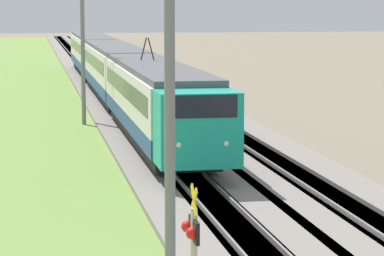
{
  "coord_description": "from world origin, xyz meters",
  "views": [
    {
      "loc": [
        -13.65,
        5.51,
        6.38
      ],
      "look_at": [
        17.25,
        0.0,
        2.14
      ],
      "focal_mm": 85.0,
      "sensor_mm": 36.0,
      "label": 1
    }
  ],
  "objects": [
    {
      "name": "catenary_mast_mid",
      "position": [
        34.36,
        2.72,
        4.87
      ],
      "size": [
        0.22,
        2.56,
        9.44
      ],
      "color": "slate",
      "rests_on": "ground"
    },
    {
      "name": "track_main",
      "position": [
        50.0,
        0.0,
        0.16
      ],
      "size": [
        240.0,
        1.57,
        0.45
      ],
      "color": "#4C4238",
      "rests_on": "ground"
    },
    {
      "name": "passenger_train",
      "position": [
        47.02,
        0.0,
        2.26
      ],
      "size": [
        63.06,
        2.91,
        4.86
      ],
      "rotation": [
        0.0,
        0.0,
        3.14
      ],
      "color": "#19A88E",
      "rests_on": "ground"
    },
    {
      "name": "ballast_adjacent",
      "position": [
        50.0,
        -4.0,
        0.15
      ],
      "size": [
        240.0,
        4.4,
        0.3
      ],
      "color": "gray",
      "rests_on": "ground"
    },
    {
      "name": "ballast_main",
      "position": [
        50.0,
        0.0,
        0.15
      ],
      "size": [
        240.0,
        4.4,
        0.3
      ],
      "color": "gray",
      "rests_on": "ground"
    },
    {
      "name": "track_adjacent",
      "position": [
        50.0,
        -4.0,
        0.16
      ],
      "size": [
        240.0,
        1.57,
        0.45
      ],
      "color": "#4C4238",
      "rests_on": "ground"
    },
    {
      "name": "catenary_mast_near",
      "position": [
        4.28,
        2.71,
        4.62
      ],
      "size": [
        0.22,
        2.56,
        8.96
      ],
      "color": "slate",
      "rests_on": "ground"
    },
    {
      "name": "grass_verge",
      "position": [
        50.0,
        6.41,
        0.06
      ],
      "size": [
        240.0,
        11.21,
        0.12
      ],
      "color": "olive",
      "rests_on": "ground"
    }
  ]
}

